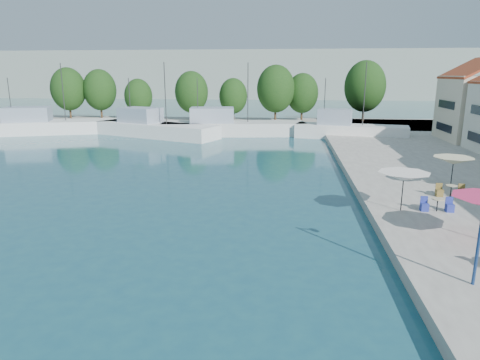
# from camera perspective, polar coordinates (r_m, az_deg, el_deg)

# --- Properties ---
(quay_far) EXTENTS (90.00, 16.00, 0.60)m
(quay_far) POSITION_cam_1_polar(r_m,az_deg,el_deg) (70.64, -1.03, 7.46)
(quay_far) COLOR gray
(quay_far) RESTS_ON ground
(hill_west) EXTENTS (180.00, 40.00, 16.00)m
(hill_west) POSITION_cam_1_polar(r_m,az_deg,el_deg) (165.54, -4.51, 13.83)
(hill_west) COLOR gray
(hill_west) RESTS_ON ground
(hill_east) EXTENTS (140.00, 40.00, 12.00)m
(hill_east) POSITION_cam_1_polar(r_m,az_deg,el_deg) (186.68, 18.95, 12.54)
(hill_east) COLOR gray
(hill_east) RESTS_ON ground
(trawler_01) EXTENTS (20.56, 11.66, 10.20)m
(trawler_01) POSITION_cam_1_polar(r_m,az_deg,el_deg) (67.51, -24.28, 6.58)
(trawler_01) COLOR white
(trawler_01) RESTS_ON ground
(trawler_02) EXTENTS (18.37, 11.18, 10.20)m
(trawler_02) POSITION_cam_1_polar(r_m,az_deg,el_deg) (59.93, -11.46, 6.75)
(trawler_02) COLOR white
(trawler_02) RESTS_ON ground
(trawler_03) EXTENTS (20.32, 7.97, 10.20)m
(trawler_03) POSITION_cam_1_polar(r_m,az_deg,el_deg) (60.19, -1.35, 7.05)
(trawler_03) COLOR silver
(trawler_03) RESTS_ON ground
(trawler_04) EXTENTS (14.81, 6.48, 10.20)m
(trawler_04) POSITION_cam_1_polar(r_m,az_deg,el_deg) (58.58, 14.19, 6.44)
(trawler_04) COLOR white
(trawler_04) RESTS_ON ground
(tree_01) EXTENTS (5.98, 5.98, 8.85)m
(tree_01) POSITION_cam_1_polar(r_m,az_deg,el_deg) (82.46, -21.93, 11.18)
(tree_01) COLOR #3F2B19
(tree_01) RESTS_ON quay_far
(tree_02) EXTENTS (5.78, 5.78, 8.56)m
(tree_02) POSITION_cam_1_polar(r_m,az_deg,el_deg) (81.51, -18.19, 11.34)
(tree_02) COLOR #3F2B19
(tree_02) RESTS_ON quay_far
(tree_03) EXTENTS (4.70, 4.70, 6.95)m
(tree_03) POSITION_cam_1_polar(r_m,az_deg,el_deg) (75.69, -13.40, 10.80)
(tree_03) COLOR #3F2B19
(tree_03) RESTS_ON quay_far
(tree_04) EXTENTS (5.55, 5.55, 8.21)m
(tree_04) POSITION_cam_1_polar(r_m,az_deg,el_deg) (73.51, -6.48, 11.57)
(tree_04) COLOR #3F2B19
(tree_04) RESTS_ON quay_far
(tree_05) EXTENTS (4.77, 4.77, 7.06)m
(tree_05) POSITION_cam_1_polar(r_m,az_deg,el_deg) (73.58, -0.91, 11.13)
(tree_05) COLOR #3F2B19
(tree_05) RESTS_ON quay_far
(tree_06) EXTENTS (6.22, 6.22, 9.21)m
(tree_06) POSITION_cam_1_polar(r_m,az_deg,el_deg) (72.16, 4.79, 12.02)
(tree_06) COLOR #3F2B19
(tree_06) RESTS_ON quay_far
(tree_07) EXTENTS (5.33, 5.33, 7.88)m
(tree_07) POSITION_cam_1_polar(r_m,az_deg,el_deg) (74.02, 8.31, 11.38)
(tree_07) COLOR #3F2B19
(tree_07) RESTS_ON quay_far
(tree_08) EXTENTS (6.70, 6.70, 9.91)m
(tree_08) POSITION_cam_1_polar(r_m,az_deg,el_deg) (74.69, 16.32, 11.90)
(tree_08) COLOR #3F2B19
(tree_08) RESTS_ON quay_far
(umbrella_white) EXTENTS (2.95, 2.95, 2.28)m
(umbrella_white) POSITION_cam_1_polar(r_m,az_deg,el_deg) (26.13, 21.00, 0.43)
(umbrella_white) COLOR black
(umbrella_white) RESTS_ON quay_right
(umbrella_cream) EXTENTS (2.78, 2.78, 2.15)m
(umbrella_cream) POSITION_cam_1_polar(r_m,az_deg,el_deg) (33.03, 26.59, 2.33)
(umbrella_cream) COLOR black
(umbrella_cream) RESTS_ON quay_right
(cafe_table_02) EXTENTS (1.82, 0.70, 0.76)m
(cafe_table_02) POSITION_cam_1_polar(r_m,az_deg,el_deg) (27.20, 24.79, -3.23)
(cafe_table_02) COLOR black
(cafe_table_02) RESTS_ON quay_right
(cafe_table_03) EXTENTS (1.82, 0.70, 0.76)m
(cafe_table_03) POSITION_cam_1_polar(r_m,az_deg,el_deg) (30.80, 26.28, -1.49)
(cafe_table_03) COLOR black
(cafe_table_03) RESTS_ON quay_right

